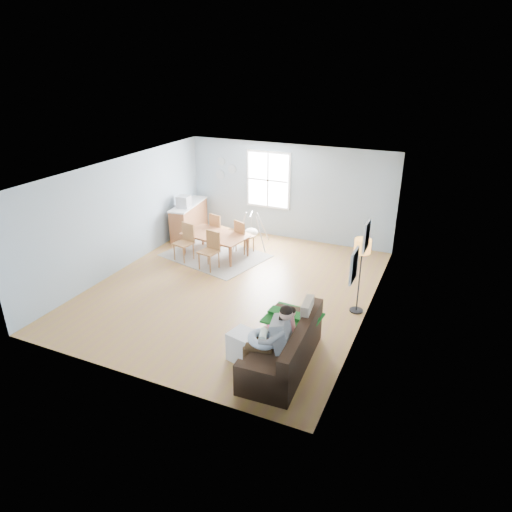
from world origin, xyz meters
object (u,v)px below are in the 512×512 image
at_px(floor_lamp, 362,252).
at_px(toddler, 285,323).
at_px(father, 272,337).
at_px(dining_table, 215,245).
at_px(chair_se, 211,248).
at_px(baby_swing, 251,232).
at_px(chair_sw, 186,239).
at_px(chair_ne, 242,235).
at_px(storage_cube, 243,346).
at_px(counter, 189,219).
at_px(chair_nw, 218,227).
at_px(monitor, 184,201).
at_px(sofa, 285,351).

bearing_deg(floor_lamp, toddler, -110.96).
distance_m(father, dining_table, 5.11).
relative_size(chair_se, baby_swing, 0.82).
height_order(chair_sw, chair_ne, chair_sw).
relative_size(dining_table, baby_swing, 1.47).
relative_size(chair_ne, baby_swing, 0.79).
xyz_separation_m(father, storage_cube, (-0.60, 0.18, -0.45)).
height_order(floor_lamp, chair_se, floor_lamp).
bearing_deg(counter, dining_table, -36.54).
bearing_deg(counter, storage_cube, -49.92).
distance_m(toddler, chair_ne, 4.76).
bearing_deg(chair_nw, father, -52.87).
relative_size(floor_lamp, monitor, 4.30).
relative_size(sofa, chair_sw, 2.20).
bearing_deg(chair_sw, chair_nw, 75.81).
xyz_separation_m(monitor, baby_swing, (1.96, 0.28, -0.70)).
relative_size(toddler, chair_ne, 0.90).
relative_size(toddler, dining_table, 0.49).
distance_m(sofa, monitor, 6.49).
distance_m(toddler, chair_se, 4.05).
xyz_separation_m(father, counter, (-4.66, 5.00, -0.23)).
bearing_deg(chair_sw, baby_swing, 52.09).
bearing_deg(dining_table, sofa, -38.36).
height_order(toddler, chair_ne, toddler).
height_order(toddler, chair_sw, toddler).
bearing_deg(chair_sw, storage_cube, -45.63).
xyz_separation_m(sofa, chair_nw, (-3.63, 4.34, 0.23)).
height_order(father, toddler, father).
bearing_deg(father, floor_lamp, 72.18).
height_order(floor_lamp, chair_ne, floor_lamp).
bearing_deg(counter, floor_lamp, -23.55).
bearing_deg(father, baby_swing, 118.07).
distance_m(toddler, baby_swing, 5.21).
relative_size(counter, baby_swing, 1.54).
bearing_deg(baby_swing, father, -61.93).
xyz_separation_m(storage_cube, chair_nw, (-2.91, 4.47, 0.26)).
bearing_deg(toddler, storage_cube, -153.05).
bearing_deg(sofa, father, -111.16).
xyz_separation_m(father, monitor, (-4.61, 4.68, 0.41)).
height_order(floor_lamp, storage_cube, floor_lamp).
relative_size(sofa, dining_table, 1.24).
bearing_deg(dining_table, father, -41.64).
distance_m(counter, monitor, 0.71).
height_order(storage_cube, chair_nw, chair_nw).
height_order(toddler, counter, toddler).
distance_m(chair_ne, counter, 2.09).
height_order(dining_table, chair_sw, chair_sw).
bearing_deg(toddler, sofa, -66.34).
bearing_deg(dining_table, monitor, 160.70).
relative_size(dining_table, chair_sw, 1.77).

